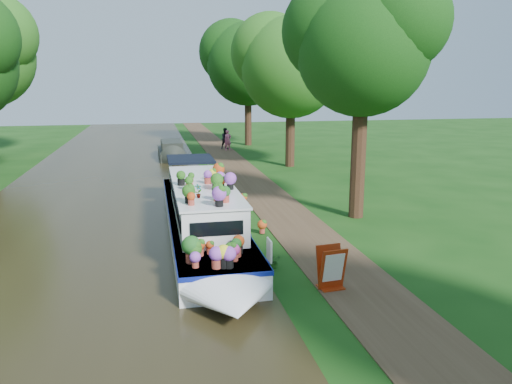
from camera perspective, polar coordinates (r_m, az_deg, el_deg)
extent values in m
plane|color=#133C0F|center=(15.80, 2.77, -6.39)|extent=(100.00, 100.00, 0.00)
cube|color=black|center=(15.49, -19.45, -7.47)|extent=(10.00, 100.00, 0.02)
cube|color=#463220|center=(16.12, 6.92, -6.02)|extent=(2.20, 100.00, 0.03)
cube|color=white|center=(17.43, -6.28, -3.29)|extent=(2.20, 12.00, 0.75)
cube|color=navy|center=(17.35, -6.31, -2.29)|extent=(2.24, 12.04, 0.12)
cube|color=white|center=(16.43, -6.08, -1.01)|extent=(1.80, 7.00, 1.05)
cube|color=white|center=(16.31, -6.12, 0.89)|extent=(1.90, 7.10, 0.06)
cube|color=black|center=(16.52, -2.95, -0.61)|extent=(0.03, 6.40, 0.38)
cube|color=black|center=(16.35, -9.26, -0.90)|extent=(0.03, 6.40, 0.38)
cube|color=black|center=(21.31, -7.52, 3.76)|extent=(1.90, 2.40, 0.10)
cube|color=white|center=(12.30, 1.53, -6.66)|extent=(0.04, 0.45, 0.55)
imported|color=#205617|center=(14.19, -6.62, 0.10)|extent=(0.26, 0.22, 0.41)
imported|color=#205617|center=(15.97, -4.52, 1.47)|extent=(0.28, 0.28, 0.37)
cylinder|color=black|center=(19.25, 11.60, 3.76)|extent=(0.56, 0.56, 4.55)
sphere|color=#0E370D|center=(19.08, 12.14, 15.58)|extent=(4.80, 4.80, 4.80)
sphere|color=#0E370D|center=(18.92, 16.00, 18.33)|extent=(3.60, 3.60, 3.60)
sphere|color=#0E370D|center=(19.60, 8.84, 17.72)|extent=(3.84, 3.84, 3.84)
cylinder|color=black|center=(30.77, 3.93, 6.49)|extent=(0.56, 0.56, 3.85)
sphere|color=#205617|center=(30.62, 4.04, 14.00)|extent=(6.00, 6.00, 6.00)
sphere|color=#205617|center=(30.17, 6.85, 16.25)|extent=(4.50, 4.50, 4.50)
sphere|color=#205617|center=(31.41, 1.62, 15.63)|extent=(4.80, 4.80, 4.80)
cylinder|color=black|center=(41.32, -0.90, 8.27)|extent=(0.56, 0.56, 4.20)
sphere|color=#0E370D|center=(41.23, -0.92, 14.40)|extent=(6.60, 6.60, 6.60)
sphere|color=#0E370D|center=(40.61, 1.25, 16.29)|extent=(4.95, 4.95, 4.95)
sphere|color=#0E370D|center=(42.22, -2.84, 15.68)|extent=(5.28, 5.28, 5.28)
cube|color=black|center=(35.18, -9.62, 4.41)|extent=(1.80, 5.45, 0.54)
cube|color=black|center=(34.66, -9.62, 5.27)|extent=(1.40, 3.18, 0.63)
cube|color=#9F280B|center=(12.94, 8.51, -10.68)|extent=(0.65, 0.55, 0.03)
cube|color=#9F280B|center=(12.63, 8.79, -8.71)|extent=(0.70, 0.34, 1.07)
cube|color=#9F280B|center=(12.85, 8.39, -8.31)|extent=(0.70, 0.34, 1.07)
cube|color=white|center=(12.57, 8.87, -8.55)|extent=(0.54, 0.24, 0.75)
imported|color=#C3508A|center=(38.18, -3.23, 5.94)|extent=(0.62, 0.46, 1.53)
imported|color=black|center=(38.79, -3.48, 6.12)|extent=(0.93, 0.81, 1.63)
imported|color=#285E1C|center=(14.08, 2.09, -7.88)|extent=(0.38, 0.33, 0.42)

